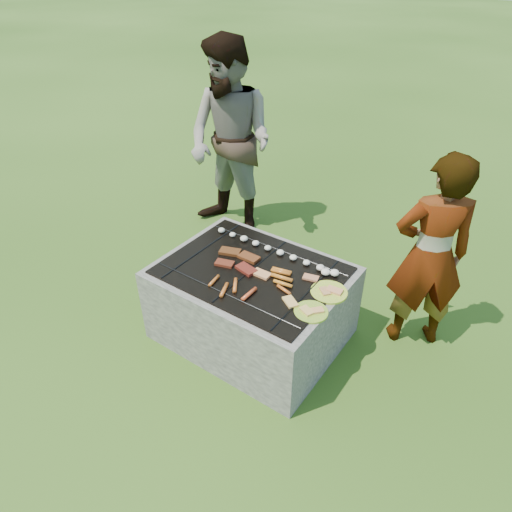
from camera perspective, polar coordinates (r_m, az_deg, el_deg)
The scene contains 10 objects.
lawn at distance 3.61m, azimuth -0.46°, elevation -9.61°, with size 60.00×60.00×0.00m, color #284711.
fire_pit at distance 3.42m, azimuth -0.49°, elevation -6.19°, with size 1.30×1.00×0.62m.
mushrooms at distance 3.34m, azimuth 3.54°, elevation 0.23°, with size 1.06×0.09×0.04m.
pork_slabs at distance 3.29m, azimuth -2.21°, elevation -0.48°, with size 0.40×0.26×0.02m.
sausages at distance 3.07m, azimuth 0.63°, elevation -3.27°, with size 0.52×0.50×0.03m.
bread_on_grate at distance 3.08m, azimuth 3.27°, elevation -3.36°, with size 0.45×0.40×0.02m.
plate_far at distance 3.05m, azimuth 9.13°, elevation -4.46°, with size 0.26×0.26×0.03m.
plate_near at distance 2.89m, azimuth 6.89°, elevation -6.92°, with size 0.25×0.25×0.03m.
cook at distance 3.33m, azimuth 20.93°, elevation 0.02°, with size 0.54×0.36×1.49m, color gray.
bystander at distance 4.49m, azimuth -3.19°, elevation 14.02°, with size 0.92×0.72×1.90m, color gray.
Camera 1 is at (1.52, -2.11, 2.50)m, focal length 32.00 mm.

